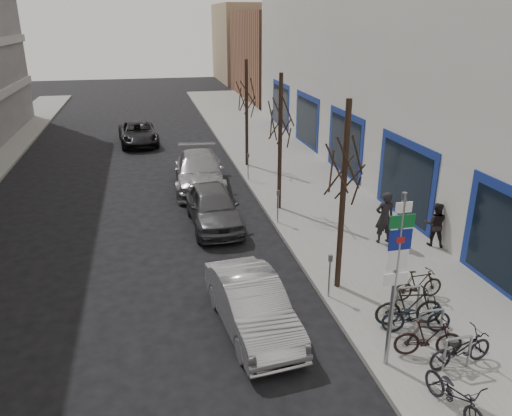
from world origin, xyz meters
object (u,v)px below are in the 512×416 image
tree_near (346,153)px  bike_mid_inner (409,306)px  highway_sign_pole (396,272)px  bike_mid_curb (417,314)px  meter_front (330,272)px  bike_near_left (456,392)px  pedestrian_near (384,217)px  bike_far_curb (461,346)px  parked_car_back (199,171)px  tree_far (246,88)px  meter_back (248,164)px  tree_mid (281,110)px  bike_rack (430,321)px  meter_mid (278,203)px  bike_near_right (429,337)px  pedestrian_far (436,224)px  lane_car (138,134)px  bike_far_inner (418,284)px  parked_car_front (252,305)px  parked_car_mid (213,207)px

tree_near → bike_mid_inner: tree_near is taller
highway_sign_pole → bike_mid_curb: 2.38m
meter_front → bike_near_left: bearing=-79.6°
pedestrian_near → bike_far_curb: bearing=79.1°
parked_car_back → tree_far: bearing=48.7°
bike_mid_inner → parked_car_back: 13.03m
meter_back → tree_near: bearing=-87.5°
highway_sign_pole → tree_mid: (0.20, 10.01, 1.65)m
highway_sign_pole → tree_near: size_ratio=0.76×
bike_near_left → tree_mid: bearing=82.3°
bike_rack → tree_far: size_ratio=0.41×
meter_front → meter_mid: bearing=90.0°
bike_near_right → highway_sign_pole: bearing=107.1°
meter_mid → pedestrian_far: bearing=-33.7°
bike_rack → bike_mid_inner: size_ratio=1.30×
bike_mid_curb → lane_car: bearing=28.2°
tree_near → bike_near_left: (0.40, -5.16, -3.45)m
parked_car_back → meter_mid: bearing=-61.8°
meter_back → bike_near_left: bearing=-86.9°
bike_mid_curb → bike_mid_inner: (-0.02, 0.33, 0.01)m
bike_near_left → pedestrian_near: (2.22, 7.66, 0.41)m
meter_mid → bike_far_inner: bearing=-69.3°
bike_mid_curb → bike_rack: bearing=-143.8°
parked_car_front → pedestrian_far: (7.00, 3.23, 0.23)m
tree_far → bike_mid_curb: 15.95m
parked_car_mid → pedestrian_near: bearing=-31.3°
parked_car_front → parked_car_back: size_ratio=0.77×
lane_car → parked_car_back: bearing=-78.1°
bike_near_right → pedestrian_near: 6.22m
bike_mid_curb → bike_far_inner: size_ratio=1.13×
bike_mid_inner → bike_far_curb: (0.34, -1.68, -0.03)m
meter_back → pedestrian_far: pedestrian_far is taller
bike_mid_inner → pedestrian_far: pedestrian_far is taller
meter_mid → pedestrian_near: pedestrian_near is taller
bike_near_left → bike_mid_curb: bearing=66.6°
bike_far_inner → pedestrian_far: pedestrian_far is taller
parked_car_front → bike_near_left: bearing=-56.5°
bike_far_inner → meter_back: bearing=8.4°
tree_near → parked_car_back: (-2.80, 10.24, -3.32)m
bike_mid_curb → bike_far_curb: 1.39m
tree_mid → meter_back: bearing=96.4°
bike_mid_curb → bike_mid_inner: 0.33m
meter_mid → bike_mid_inner: 7.37m
parked_car_front → bike_far_inner: bearing=-4.3°
bike_near_right → lane_car: size_ratio=0.33×
tree_mid → meter_mid: bearing=-106.7°
bike_near_left → pedestrian_far: size_ratio=1.06×
highway_sign_pole → tree_far: 16.59m
pedestrian_far → pedestrian_near: bearing=11.5°
tree_near → bike_near_left: size_ratio=3.36×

